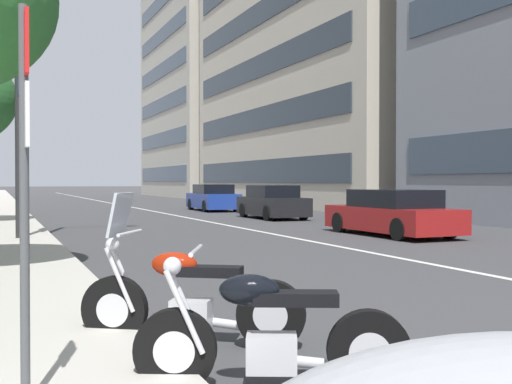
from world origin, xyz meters
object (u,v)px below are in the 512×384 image
car_lead_in_lane (392,214)px  street_lamp_with_banners (34,38)px  car_far_down_avenue (213,198)px  car_following_behind (272,203)px  motorcycle_nearest_camera (187,300)px  parking_sign_by_curb (25,157)px  motorcycle_under_tarp (269,338)px

car_lead_in_lane → street_lamp_with_banners: size_ratio=0.54×
car_far_down_avenue → street_lamp_with_banners: size_ratio=0.53×
car_following_behind → street_lamp_with_banners: bearing=126.6°
motorcycle_nearest_camera → car_following_behind: motorcycle_nearest_camera is taller
motorcycle_nearest_camera → car_lead_in_lane: bearing=-101.3°
car_lead_in_lane → car_far_down_avenue: (16.70, -0.09, 0.03)m
car_far_down_avenue → parking_sign_by_curb: 29.91m
parking_sign_by_curb → street_lamp_with_banners: size_ratio=0.30×
motorcycle_nearest_camera → motorcycle_under_tarp: bearing=129.2°
motorcycle_nearest_camera → car_lead_in_lane: 13.20m
motorcycle_nearest_camera → car_lead_in_lane: motorcycle_nearest_camera is taller
car_lead_in_lane → motorcycle_under_tarp: bearing=140.7°
car_following_behind → parking_sign_by_curb: 22.86m
motorcycle_under_tarp → car_following_behind: car_following_behind is taller
street_lamp_with_banners → parking_sign_by_curb: bearing=176.6°
street_lamp_with_banners → car_lead_in_lane: bearing=-99.5°
car_far_down_avenue → parking_sign_by_curb: parking_sign_by_curb is taller
motorcycle_nearest_camera → car_following_behind: (18.51, -9.23, 0.23)m
motorcycle_under_tarp → car_lead_in_lane: size_ratio=0.42×
car_lead_in_lane → street_lamp_with_banners: bearing=79.8°
car_following_behind → parking_sign_by_curb: bearing=152.4°
car_lead_in_lane → car_far_down_avenue: 16.70m
motorcycle_under_tarp → car_following_behind: size_ratio=0.47×
motorcycle_under_tarp → parking_sign_by_curb: (-0.10, 1.72, 1.34)m
car_following_behind → car_far_down_avenue: (7.77, 0.06, 0.00)m
parking_sign_by_curb → motorcycle_nearest_camera: bearing=-43.4°
parking_sign_by_curb → street_lamp_with_banners: 13.35m
motorcycle_under_tarp → car_following_behind: (20.04, -9.04, 0.26)m
motorcycle_under_tarp → car_far_down_avenue: car_far_down_avenue is taller
car_far_down_avenue → street_lamp_with_banners: (-15.05, 9.94, 4.60)m
motorcycle_under_tarp → parking_sign_by_curb: 2.19m
car_far_down_avenue → car_following_behind: bearing=-177.5°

